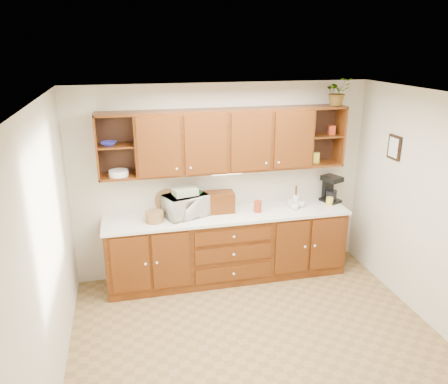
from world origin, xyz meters
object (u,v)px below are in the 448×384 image
microwave (185,205)px  potted_plant (338,92)px  coffee_maker (330,189)px  bread_box (219,202)px

microwave → potted_plant: bearing=-20.6°
coffee_maker → potted_plant: 1.35m
bread_box → potted_plant: potted_plant is taller
microwave → coffee_maker: (2.07, 0.09, 0.03)m
microwave → potted_plant: (2.04, 0.05, 1.38)m
coffee_maker → potted_plant: bearing=-151.0°
microwave → bread_box: 0.46m
bread_box → coffee_maker: (1.62, 0.04, 0.04)m
bread_box → potted_plant: (1.58, -0.00, 1.39)m
microwave → bread_box: bearing=-15.5°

